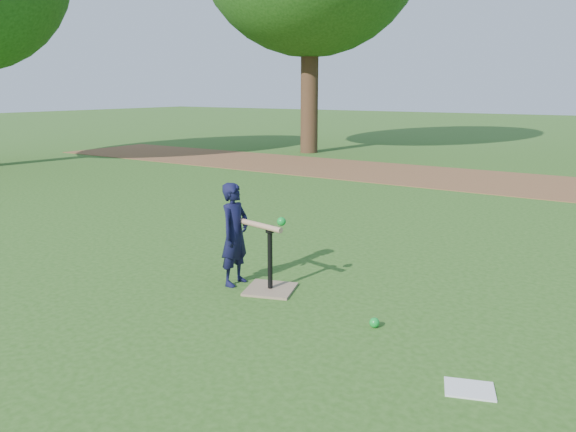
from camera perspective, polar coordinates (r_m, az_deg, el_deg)
The scene contains 7 objects.
ground at distance 5.12m, azimuth 1.50°, elevation -8.07°, with size 80.00×80.00×0.00m, color #285116.
dirt_strip at distance 11.98m, azimuth 20.84°, elevation 3.24°, with size 24.00×3.00×0.01m, color brown.
child at distance 5.30m, azimuth -5.42°, elevation -1.85°, with size 0.36×0.23×0.98m, color black.
wiffle_ball_ground at distance 4.51m, azimuth 8.77°, elevation -10.65°, with size 0.08×0.08×0.08m, color #0D992C.
clipboard at distance 3.81m, azimuth 17.96°, elevation -16.39°, with size 0.30×0.23×0.01m, color white.
batting_tee at distance 5.21m, azimuth -1.82°, elevation -6.41°, with size 0.54×0.54×0.61m.
swing_action at distance 5.11m, azimuth -2.91°, elevation -0.80°, with size 0.63×0.17×0.12m.
Camera 1 is at (2.52, -4.07, 1.82)m, focal length 35.00 mm.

